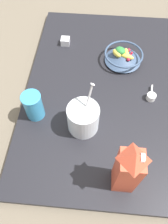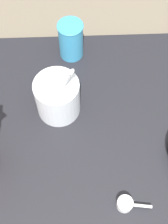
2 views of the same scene
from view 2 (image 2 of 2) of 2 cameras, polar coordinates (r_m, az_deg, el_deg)
ground_plane at (r=0.91m, az=10.78°, el=-14.83°), size 6.00×6.00×0.00m
countertop at (r=0.90m, az=10.96°, el=-14.58°), size 1.13×1.13×0.03m
yogurt_tub at (r=0.91m, az=-4.87°, el=2.91°), size 0.13×0.13×0.24m
drinking_cup at (r=1.03m, az=-2.42°, el=13.12°), size 0.08×0.08×0.13m
measuring_scoop at (r=0.85m, az=7.65°, el=-16.34°), size 0.09×0.04×0.03m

